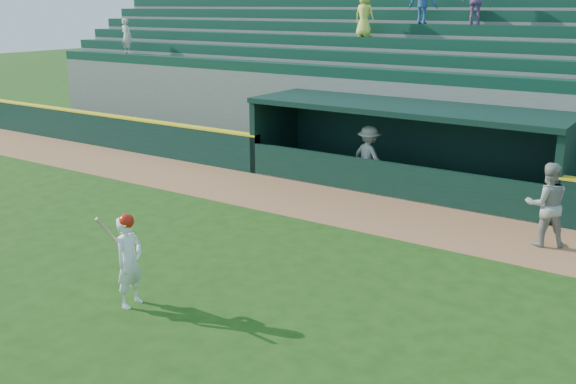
# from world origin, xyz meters

# --- Properties ---
(ground) EXTENTS (120.00, 120.00, 0.00)m
(ground) POSITION_xyz_m (0.00, 0.00, 0.00)
(ground) COLOR #1C4010
(ground) RESTS_ON ground
(warning_track) EXTENTS (40.00, 3.00, 0.01)m
(warning_track) POSITION_xyz_m (0.00, 4.90, 0.01)
(warning_track) COLOR #95603B
(warning_track) RESTS_ON ground
(field_wall_left) EXTENTS (15.50, 0.30, 1.20)m
(field_wall_left) POSITION_xyz_m (-12.25, 6.55, 0.60)
(field_wall_left) COLOR black
(field_wall_left) RESTS_ON ground
(wall_stripe_left) EXTENTS (15.50, 0.32, 0.06)m
(wall_stripe_left) POSITION_xyz_m (-12.25, 6.55, 1.23)
(wall_stripe_left) COLOR yellow
(wall_stripe_left) RESTS_ON field_wall_left
(dugout_player_front) EXTENTS (1.17, 1.09, 1.93)m
(dugout_player_front) POSITION_xyz_m (4.72, 4.95, 0.96)
(dugout_player_front) COLOR gray
(dugout_player_front) RESTS_ON ground
(dugout_player_inside) EXTENTS (1.34, 1.02, 1.84)m
(dugout_player_inside) POSITION_xyz_m (-0.80, 7.09, 0.92)
(dugout_player_inside) COLOR #A3A39E
(dugout_player_inside) RESTS_ON ground
(dugout) EXTENTS (9.40, 2.80, 2.46)m
(dugout) POSITION_xyz_m (0.00, 8.00, 1.36)
(dugout) COLOR slate
(dugout) RESTS_ON ground
(stands) EXTENTS (34.50, 6.25, 7.56)m
(stands) POSITION_xyz_m (0.03, 12.57, 2.40)
(stands) COLOR slate
(stands) RESTS_ON ground
(batter_at_plate) EXTENTS (0.52, 0.80, 1.76)m
(batter_at_plate) POSITION_xyz_m (-0.76, -2.37, 0.88)
(batter_at_plate) COLOR white
(batter_at_plate) RESTS_ON ground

